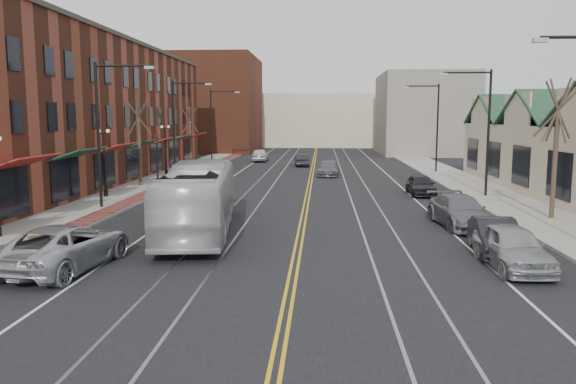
# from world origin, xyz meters

# --- Properties ---
(ground) EXTENTS (160.00, 160.00, 0.00)m
(ground) POSITION_xyz_m (0.00, 0.00, 0.00)
(ground) COLOR black
(ground) RESTS_ON ground
(sidewalk_left) EXTENTS (4.00, 120.00, 0.15)m
(sidewalk_left) POSITION_xyz_m (-12.00, 20.00, 0.07)
(sidewalk_left) COLOR gray
(sidewalk_left) RESTS_ON ground
(sidewalk_right) EXTENTS (4.00, 120.00, 0.15)m
(sidewalk_right) POSITION_xyz_m (12.00, 20.00, 0.07)
(sidewalk_right) COLOR gray
(sidewalk_right) RESTS_ON ground
(building_left) EXTENTS (10.00, 50.00, 11.00)m
(building_left) POSITION_xyz_m (-19.00, 27.00, 5.50)
(building_left) COLOR brown
(building_left) RESTS_ON ground
(backdrop_left) EXTENTS (14.00, 18.00, 14.00)m
(backdrop_left) POSITION_xyz_m (-16.00, 70.00, 7.00)
(backdrop_left) COLOR brown
(backdrop_left) RESTS_ON ground
(backdrop_mid) EXTENTS (22.00, 14.00, 9.00)m
(backdrop_mid) POSITION_xyz_m (0.00, 85.00, 4.50)
(backdrop_mid) COLOR #BCB290
(backdrop_mid) RESTS_ON ground
(backdrop_right) EXTENTS (12.00, 16.00, 11.00)m
(backdrop_right) POSITION_xyz_m (15.00, 65.00, 5.50)
(backdrop_right) COLOR slate
(backdrop_right) RESTS_ON ground
(streetlight_l_1) EXTENTS (3.33, 0.25, 8.00)m
(streetlight_l_1) POSITION_xyz_m (-11.05, 16.00, 5.03)
(streetlight_l_1) COLOR black
(streetlight_l_1) RESTS_ON sidewalk_left
(streetlight_l_2) EXTENTS (3.33, 0.25, 8.00)m
(streetlight_l_2) POSITION_xyz_m (-11.05, 32.00, 5.03)
(streetlight_l_2) COLOR black
(streetlight_l_2) RESTS_ON sidewalk_left
(streetlight_l_3) EXTENTS (3.33, 0.25, 8.00)m
(streetlight_l_3) POSITION_xyz_m (-11.05, 48.00, 5.03)
(streetlight_l_3) COLOR black
(streetlight_l_3) RESTS_ON sidewalk_left
(streetlight_r_1) EXTENTS (3.33, 0.25, 8.00)m
(streetlight_r_1) POSITION_xyz_m (11.05, 22.00, 5.03)
(streetlight_r_1) COLOR black
(streetlight_r_1) RESTS_ON sidewalk_right
(streetlight_r_2) EXTENTS (3.33, 0.25, 8.00)m
(streetlight_r_2) POSITION_xyz_m (11.05, 38.00, 5.03)
(streetlight_r_2) COLOR black
(streetlight_r_2) RESTS_ON sidewalk_right
(lamppost_l_2) EXTENTS (0.84, 0.28, 4.27)m
(lamppost_l_2) POSITION_xyz_m (-12.80, 20.00, 2.20)
(lamppost_l_2) COLOR black
(lamppost_l_2) RESTS_ON sidewalk_left
(lamppost_l_3) EXTENTS (0.84, 0.28, 4.27)m
(lamppost_l_3) POSITION_xyz_m (-12.80, 34.00, 2.20)
(lamppost_l_3) COLOR black
(lamppost_l_3) RESTS_ON sidewalk_left
(tree_left_near) EXTENTS (1.78, 1.37, 6.48)m
(tree_left_near) POSITION_xyz_m (-12.50, 26.00, 3.51)
(tree_left_near) COLOR #382B21
(tree_left_near) RESTS_ON sidewalk_left
(tree_left_far) EXTENTS (1.66, 1.28, 6.02)m
(tree_left_far) POSITION_xyz_m (-12.50, 42.00, 3.28)
(tree_left_far) COLOR #382B21
(tree_left_far) RESTS_ON sidewalk_left
(tree_right_mid) EXTENTS (1.90, 1.46, 6.93)m
(tree_right_mid) POSITION_xyz_m (12.50, 14.00, 3.75)
(tree_right_mid) COLOR #382B21
(tree_right_mid) RESTS_ON sidewalk_right
(manhole_far) EXTENTS (0.60, 0.60, 0.02)m
(manhole_far) POSITION_xyz_m (-11.20, 8.00, 0.16)
(manhole_far) COLOR #592D19
(manhole_far) RESTS_ON sidewalk_left
(traffic_signal) EXTENTS (0.18, 0.15, 3.80)m
(traffic_signal) POSITION_xyz_m (-10.60, 24.00, 2.35)
(traffic_signal) COLOR black
(traffic_signal) RESTS_ON sidewalk_left
(transit_bus) EXTENTS (3.86, 11.37, 3.10)m
(transit_bus) POSITION_xyz_m (-4.54, 9.80, 1.55)
(transit_bus) COLOR silver
(transit_bus) RESTS_ON ground
(parked_suv) EXTENTS (3.32, 5.92, 1.56)m
(parked_suv) POSITION_xyz_m (-7.89, 3.75, 0.78)
(parked_suv) COLOR #ACAEB4
(parked_suv) RESTS_ON ground
(parked_car_a) EXTENTS (1.91, 4.48, 1.51)m
(parked_car_a) POSITION_xyz_m (7.50, 4.71, 0.76)
(parked_car_a) COLOR #9DA1A4
(parked_car_a) RESTS_ON ground
(parked_car_b) EXTENTS (1.84, 4.31, 1.38)m
(parked_car_b) POSITION_xyz_m (7.50, 6.60, 0.69)
(parked_car_b) COLOR black
(parked_car_b) RESTS_ON ground
(parked_car_c) EXTENTS (2.60, 5.29, 1.48)m
(parked_car_c) POSITION_xyz_m (7.50, 12.14, 0.74)
(parked_car_c) COLOR slate
(parked_car_c) RESTS_ON ground
(parked_car_d) EXTENTS (1.63, 4.04, 1.37)m
(parked_car_d) POSITION_xyz_m (7.50, 22.86, 0.69)
(parked_car_d) COLOR black
(parked_car_d) RESTS_ON ground
(distant_car_left) EXTENTS (1.76, 4.01, 1.28)m
(distant_car_left) POSITION_xyz_m (-1.21, 44.22, 0.64)
(distant_car_left) COLOR #222228
(distant_car_left) RESTS_ON ground
(distant_car_right) EXTENTS (2.15, 4.57, 1.29)m
(distant_car_right) POSITION_xyz_m (1.52, 34.71, 0.64)
(distant_car_right) COLOR slate
(distant_car_right) RESTS_ON ground
(distant_car_far) EXTENTS (1.95, 4.52, 1.52)m
(distant_car_far) POSITION_xyz_m (-6.26, 50.05, 0.76)
(distant_car_far) COLOR silver
(distant_car_far) RESTS_ON ground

